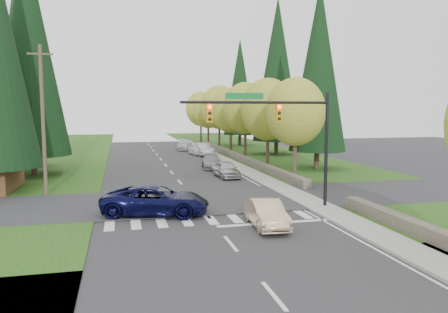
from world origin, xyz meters
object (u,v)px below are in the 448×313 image
object	(u,v)px
sedan_champagne	(266,213)
parked_car_e	(185,145)
parked_car_b	(212,162)
parked_car_a	(226,169)
parked_car_d	(197,149)
parked_car_c	(204,149)
suv_navy	(156,200)

from	to	relation	value
sedan_champagne	parked_car_e	xyz separation A→B (m)	(2.02, 41.77, 0.06)
sedan_champagne	parked_car_b	xyz separation A→B (m)	(1.80, 21.70, -0.02)
sedan_champagne	parked_car_e	size ratio (longest dim) A/B	0.81
sedan_champagne	parked_car_b	world-z (taller)	sedan_champagne
parked_car_a	parked_car_e	world-z (taller)	parked_car_e
parked_car_e	parked_car_d	bearing A→B (deg)	-77.41
parked_car_b	parked_car_c	bearing A→B (deg)	90.23
parked_car_a	parked_car_d	xyz separation A→B (m)	(0.82, 18.95, 0.01)
suv_navy	parked_car_c	xyz separation A→B (m)	(8.34, 29.60, -0.01)
parked_car_a	parked_car_c	distance (m)	17.60
parked_car_a	parked_car_e	xyz separation A→B (m)	(0.22, 25.95, 0.04)
sedan_champagne	parked_car_d	world-z (taller)	parked_car_d
parked_car_b	parked_car_a	bearing A→B (deg)	-82.93
parked_car_e	parked_car_a	bearing A→B (deg)	-82.80
parked_car_d	parked_car_c	bearing A→B (deg)	-73.88
suv_navy	parked_car_a	distance (m)	13.90
suv_navy	parked_car_e	distance (m)	38.67
parked_car_b	parked_car_e	distance (m)	20.07
parked_car_a	parked_car_b	size ratio (longest dim) A/B	0.91
suv_navy	parked_car_b	size ratio (longest dim) A/B	1.30
parked_car_a	parked_car_b	distance (m)	5.88
sedan_champagne	parked_car_d	bearing A→B (deg)	89.33
parked_car_c	parked_car_d	size ratio (longest dim) A/B	1.17
parked_car_c	parked_car_d	distance (m)	1.52
parked_car_c	parked_car_e	world-z (taller)	parked_car_c
parked_car_c	sedan_champagne	bearing A→B (deg)	-98.05
sedan_champagne	suv_navy	size ratio (longest dim) A/B	0.70
suv_navy	parked_car_b	xyz separation A→B (m)	(6.94, 17.93, -0.16)
parked_car_b	parked_car_d	world-z (taller)	parked_car_d
parked_car_c	parked_car_e	distance (m)	8.49
parked_car_a	parked_car_b	world-z (taller)	parked_car_a
suv_navy	parked_car_a	world-z (taller)	suv_navy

